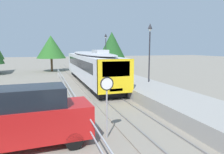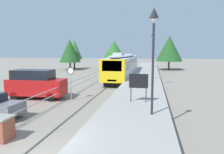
# 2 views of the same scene
# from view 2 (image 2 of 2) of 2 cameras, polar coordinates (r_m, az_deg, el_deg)

# --- Properties ---
(ground_plane) EXTENTS (160.00, 160.00, 0.00)m
(ground_plane) POSITION_cam_2_polar(r_m,az_deg,el_deg) (30.03, -3.37, -0.88)
(ground_plane) COLOR gray
(track_rails) EXTENTS (3.20, 60.00, 0.14)m
(track_rails) POSITION_cam_2_polar(r_m,az_deg,el_deg) (29.45, 2.30, -0.97)
(track_rails) COLOR gray
(track_rails) RESTS_ON ground
(commuter_train) EXTENTS (2.82, 18.31, 3.74)m
(commuter_train) POSITION_cam_2_polar(r_m,az_deg,el_deg) (31.68, 2.97, 3.43)
(commuter_train) COLOR silver
(commuter_train) RESTS_ON track_rails
(station_platform) EXTENTS (3.90, 60.00, 0.90)m
(station_platform) POSITION_cam_2_polar(r_m,az_deg,el_deg) (29.11, 8.65, -0.31)
(station_platform) COLOR #999691
(station_platform) RESTS_ON ground
(platform_lamp_near_end) EXTENTS (0.34, 0.34, 5.35)m
(platform_lamp_near_end) POSITION_cam_2_polar(r_m,az_deg,el_deg) (10.94, 10.96, 9.29)
(platform_lamp_near_end) COLOR #232328
(platform_lamp_near_end) RESTS_ON station_platform
(platform_lamp_mid_platform) EXTENTS (0.34, 0.34, 5.35)m
(platform_lamp_mid_platform) POSITION_cam_2_polar(r_m,az_deg,el_deg) (25.22, 10.81, 8.01)
(platform_lamp_mid_platform) COLOR #232328
(platform_lamp_mid_platform) RESTS_ON station_platform
(platform_lamp_far_end) EXTENTS (0.34, 0.34, 5.35)m
(platform_lamp_far_end) POSITION_cam_2_polar(r_m,az_deg,el_deg) (39.51, 10.77, 7.65)
(platform_lamp_far_end) COLOR #232328
(platform_lamp_far_end) RESTS_ON station_platform
(platform_notice_board) EXTENTS (1.20, 0.08, 1.80)m
(platform_notice_board) POSITION_cam_2_polar(r_m,az_deg,el_deg) (13.69, 7.09, -1.32)
(platform_notice_board) COLOR #232328
(platform_notice_board) RESTS_ON station_platform
(speed_limit_sign) EXTENTS (0.61, 0.10, 2.81)m
(speed_limit_sign) POSITION_cam_2_polar(r_m,az_deg,el_deg) (18.03, -10.93, 0.44)
(speed_limit_sign) COLOR #9EA0A5
(speed_limit_sign) RESTS_ON ground
(carpark_fence) EXTENTS (0.06, 36.06, 1.25)m
(carpark_fence) POSITION_cam_2_polar(r_m,az_deg,el_deg) (20.55, -10.95, -2.17)
(carpark_fence) COLOR #9EA0A5
(carpark_fence) RESTS_ON ground
(parked_van_red) EXTENTS (4.97, 2.14, 2.51)m
(parked_van_red) POSITION_cam_2_polar(r_m,az_deg,el_deg) (19.73, -19.58, -1.70)
(parked_van_red) COLOR red
(parked_van_red) RESTS_ON ground
(tree_behind_carpark) EXTENTS (5.53, 5.53, 7.17)m
(tree_behind_carpark) POSITION_cam_2_polar(r_m,az_deg,el_deg) (47.32, 15.01, 7.30)
(tree_behind_carpark) COLOR brown
(tree_behind_carpark) RESTS_ON ground
(tree_behind_station_far) EXTENTS (3.65, 3.65, 6.55)m
(tree_behind_station_far) POSITION_cam_2_polar(r_m,az_deg,el_deg) (48.96, -10.05, 7.24)
(tree_behind_station_far) COLOR brown
(tree_behind_station_far) RESTS_ON ground
(tree_distant_left) EXTENTS (4.91, 4.91, 6.17)m
(tree_distant_left) POSITION_cam_2_polar(r_m,az_deg,el_deg) (46.01, 0.58, 7.19)
(tree_distant_left) COLOR brown
(tree_distant_left) RESTS_ON ground
(tree_distant_centre) EXTENTS (4.48, 4.48, 6.48)m
(tree_distant_centre) POSITION_cam_2_polar(r_m,az_deg,el_deg) (46.56, -11.16, 6.86)
(tree_distant_centre) COLOR brown
(tree_distant_centre) RESTS_ON ground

